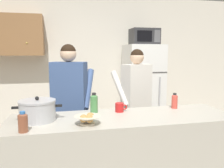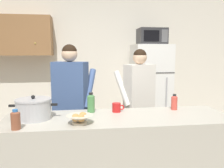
# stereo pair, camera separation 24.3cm
# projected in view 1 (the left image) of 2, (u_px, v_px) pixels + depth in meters

# --- Properties ---
(back_wall_unit) EXTENTS (6.00, 0.48, 2.60)m
(back_wall_unit) POSITION_uv_depth(u_px,v_px,m) (79.00, 61.00, 4.34)
(back_wall_unit) COLOR silver
(back_wall_unit) RESTS_ON ground
(kitchen_island) EXTENTS (2.22, 0.68, 0.92)m
(kitchen_island) POSITION_uv_depth(u_px,v_px,m) (124.00, 161.00, 2.33)
(kitchen_island) COLOR #BCB7A8
(kitchen_island) RESTS_ON ground
(refrigerator) EXTENTS (0.64, 0.68, 1.68)m
(refrigerator) POSITION_uv_depth(u_px,v_px,m) (143.00, 91.00, 4.25)
(refrigerator) COLOR white
(refrigerator) RESTS_ON ground
(microwave) EXTENTS (0.48, 0.37, 0.28)m
(microwave) POSITION_uv_depth(u_px,v_px,m) (144.00, 37.00, 4.10)
(microwave) COLOR #2D2D30
(microwave) RESTS_ON refrigerator
(person_near_pot) EXTENTS (0.60, 0.54, 1.64)m
(person_near_pot) POSITION_uv_depth(u_px,v_px,m) (70.00, 95.00, 2.83)
(person_near_pot) COLOR black
(person_near_pot) RESTS_ON ground
(person_by_sink) EXTENTS (0.59, 0.55, 1.59)m
(person_by_sink) POSITION_uv_depth(u_px,v_px,m) (136.00, 93.00, 3.20)
(person_by_sink) COLOR #726656
(person_by_sink) RESTS_ON ground
(cooking_pot) EXTENTS (0.44, 0.33, 0.23)m
(cooking_pot) POSITION_uv_depth(u_px,v_px,m) (38.00, 110.00, 2.11)
(cooking_pot) COLOR silver
(cooking_pot) RESTS_ON kitchen_island
(coffee_mug) EXTENTS (0.13, 0.09, 0.10)m
(coffee_mug) POSITION_uv_depth(u_px,v_px,m) (120.00, 107.00, 2.44)
(coffee_mug) COLOR red
(coffee_mug) RESTS_ON kitchen_island
(bread_bowl) EXTENTS (0.23, 0.23, 0.10)m
(bread_bowl) POSITION_uv_depth(u_px,v_px,m) (87.00, 119.00, 2.00)
(bread_bowl) COLOR beige
(bread_bowl) RESTS_ON kitchen_island
(bottle_near_edge) EXTENTS (0.08, 0.08, 0.21)m
(bottle_near_edge) POSITION_uv_depth(u_px,v_px,m) (94.00, 103.00, 2.41)
(bottle_near_edge) COLOR #4C8C4C
(bottle_near_edge) RESTS_ON kitchen_island
(bottle_mid_counter) EXTENTS (0.07, 0.07, 0.17)m
(bottle_mid_counter) POSITION_uv_depth(u_px,v_px,m) (175.00, 101.00, 2.60)
(bottle_mid_counter) COLOR #D84C3F
(bottle_mid_counter) RESTS_ON kitchen_island
(bottle_far_corner) EXTENTS (0.08, 0.08, 0.17)m
(bottle_far_corner) POSITION_uv_depth(u_px,v_px,m) (23.00, 122.00, 1.81)
(bottle_far_corner) COLOR brown
(bottle_far_corner) RESTS_ON kitchen_island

